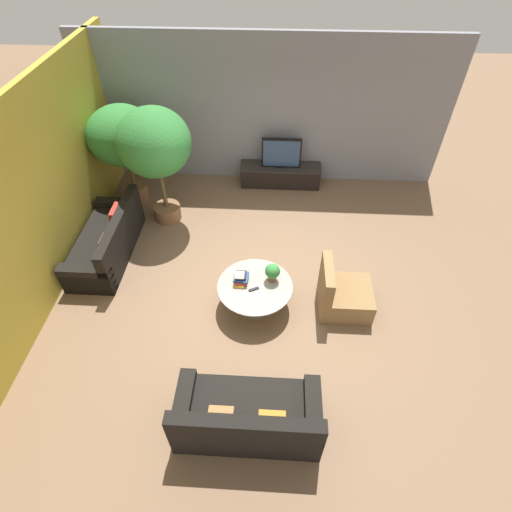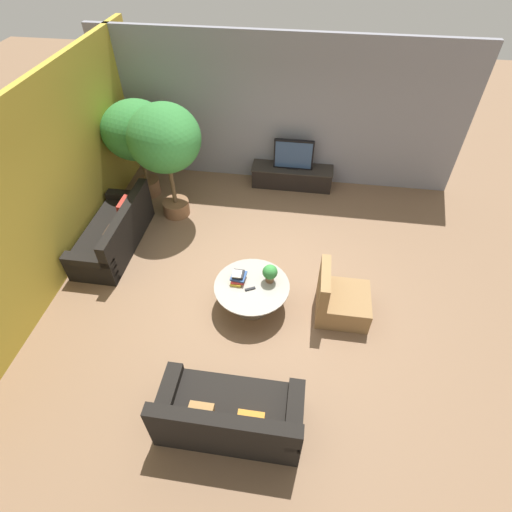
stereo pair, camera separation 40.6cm
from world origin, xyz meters
name	(u,v)px [view 1 (the left image)]	position (x,y,z in m)	size (l,w,h in m)	color
ground_plane	(255,281)	(0.00, 0.00, 0.00)	(24.00, 24.00, 0.00)	brown
back_wall_stone	(264,112)	(0.00, 3.26, 1.50)	(7.40, 0.12, 3.00)	gray
side_wall_left	(40,196)	(-3.26, 0.20, 1.50)	(0.12, 7.40, 3.00)	gold
media_console	(280,175)	(0.39, 2.94, 0.23)	(1.73, 0.50, 0.44)	black
television	(281,153)	(0.39, 2.94, 0.76)	(0.83, 0.13, 0.64)	black
coffee_table	(255,291)	(0.03, -0.50, 0.32)	(1.17, 1.17, 0.45)	#756656
couch_by_wall	(108,242)	(-2.65, 0.53, 0.28)	(0.84, 1.98, 0.84)	black
couch_near_entry	(248,417)	(0.06, -2.47, 0.28)	(1.76, 0.84, 0.84)	black
armchair_wicker	(342,295)	(1.39, -0.45, 0.27)	(0.80, 0.76, 0.86)	olive
potted_palm_tall	(123,138)	(-2.62, 2.21, 1.40)	(1.29, 1.29, 2.01)	brown
potted_palm_corner	(155,146)	(-1.83, 1.61, 1.60)	(1.29, 1.29, 2.26)	brown
potted_plant_tabletop	(272,272)	(0.29, -0.36, 0.63)	(0.23, 0.23, 0.31)	brown
book_stack	(241,278)	(-0.20, -0.43, 0.53)	(0.24, 0.29, 0.17)	gold
remote_black	(254,289)	(0.02, -0.58, 0.46)	(0.04, 0.16, 0.02)	black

